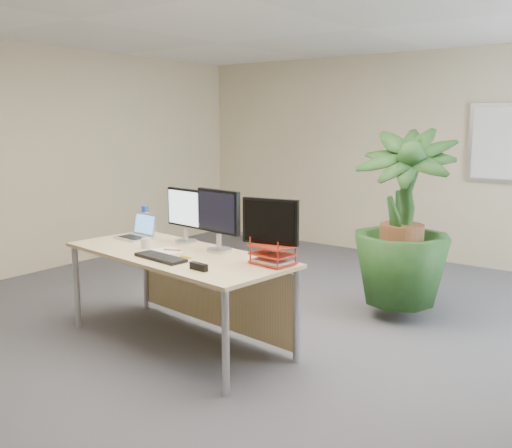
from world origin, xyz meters
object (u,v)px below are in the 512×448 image
Objects in this scene: monitor_right at (219,216)px; laptop at (138,232)px; floor_plant at (401,239)px; desk at (188,270)px; monitor_left at (185,212)px.

laptop is at bearing -178.27° from monitor_right.
laptop is at bearing -142.30° from floor_plant.
desk is at bearing -8.38° from laptop.
monitor_right reaches higher than laptop.
laptop is (-0.48, -0.11, -0.21)m from monitor_left.
monitor_right is at bearing 1.73° from laptop.
monitor_left is at bearing -136.23° from floor_plant.
desk is at bearing -44.22° from monitor_left.
monitor_left is at bearing 13.08° from laptop.
laptop is (-0.71, 0.10, 0.22)m from desk.
floor_plant reaches higher than monitor_left.
desk is 1.39× the size of floor_plant.
monitor_right is 0.96m from laptop.
desk is 4.13× the size of monitor_right.
desk is 0.53m from monitor_left.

